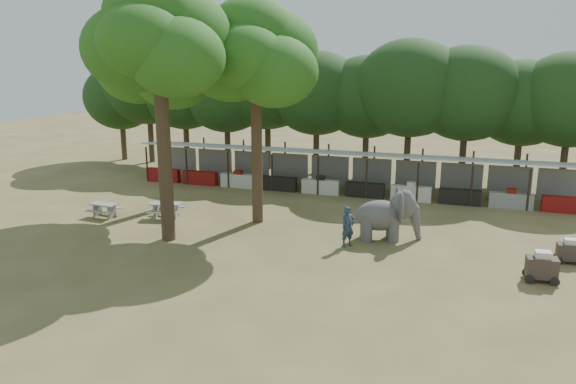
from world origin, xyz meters
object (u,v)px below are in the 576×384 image
(cart_front, at_px, (542,267))
(picnic_table_near, at_px, (104,208))
(yard_tree_center, at_px, (158,39))
(picnic_table_far, at_px, (166,208))
(elephant, at_px, (388,215))
(yard_tree_back, at_px, (254,55))
(yard_tree_left, at_px, (158,61))
(cart_back, at_px, (569,251))
(handler, at_px, (348,227))

(cart_front, bearing_deg, picnic_table_near, 170.24)
(yard_tree_center, height_order, picnic_table_far, yard_tree_center)
(elephant, relative_size, picnic_table_near, 2.06)
(yard_tree_back, height_order, elephant, yard_tree_back)
(yard_tree_left, relative_size, cart_front, 8.45)
(picnic_table_far, bearing_deg, cart_back, -15.19)
(elephant, distance_m, handler, 2.24)
(elephant, bearing_deg, yard_tree_back, 156.63)
(yard_tree_left, height_order, elephant, yard_tree_left)
(yard_tree_center, bearing_deg, elephant, 16.75)
(elephant, bearing_deg, cart_back, -20.76)
(elephant, height_order, picnic_table_near, elephant)
(handler, relative_size, picnic_table_far, 0.96)
(yard_tree_left, xyz_separation_m, handler, (11.44, -3.53, -7.26))
(cart_front, relative_size, cart_back, 1.18)
(cart_back, bearing_deg, cart_front, -119.71)
(yard_tree_left, bearing_deg, handler, -17.17)
(yard_tree_center, distance_m, picnic_table_near, 10.31)
(handler, height_order, picnic_table_far, handler)
(yard_tree_left, distance_m, elephant, 14.91)
(picnic_table_far, bearing_deg, cart_front, -23.11)
(picnic_table_far, relative_size, cart_front, 1.51)
(picnic_table_far, distance_m, cart_front, 18.52)
(picnic_table_near, xyz_separation_m, cart_front, (21.52, -2.32, 0.12))
(yard_tree_back, bearing_deg, cart_back, -6.60)
(cart_back, bearing_deg, picnic_table_far, 176.34)
(yard_tree_back, height_order, picnic_table_far, yard_tree_back)
(yard_tree_back, xyz_separation_m, cart_front, (13.44, -4.22, -7.94))
(yard_tree_left, distance_m, yard_tree_back, 6.09)
(handler, height_order, picnic_table_near, handler)
(picnic_table_near, bearing_deg, yard_tree_center, -17.39)
(yard_tree_back, height_order, handler, yard_tree_back)
(yard_tree_left, distance_m, yard_tree_center, 5.92)
(yard_tree_back, xyz_separation_m, cart_back, (14.77, -1.71, -8.02))
(elephant, bearing_deg, cart_front, -42.17)
(yard_tree_left, distance_m, cart_back, 22.31)
(yard_tree_center, relative_size, cart_back, 10.89)
(elephant, relative_size, cart_back, 2.96)
(picnic_table_near, bearing_deg, picnic_table_far, 19.74)
(yard_tree_left, height_order, yard_tree_back, yard_tree_back)
(elephant, xyz_separation_m, picnic_table_near, (-15.11, -0.91, -0.73))
(elephant, xyz_separation_m, handler, (-1.59, -1.55, -0.27))
(cart_front, xyz_separation_m, cart_back, (1.33, 2.51, -0.08))
(handler, relative_size, cart_back, 1.71)
(picnic_table_near, bearing_deg, cart_back, 5.59)
(picnic_table_near, xyz_separation_m, picnic_table_far, (3.28, 0.85, 0.06))
(yard_tree_center, bearing_deg, picnic_table_near, 157.49)
(yard_tree_center, bearing_deg, cart_back, 7.34)
(yard_tree_center, height_order, handler, yard_tree_center)
(picnic_table_far, bearing_deg, picnic_table_near, -178.62)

